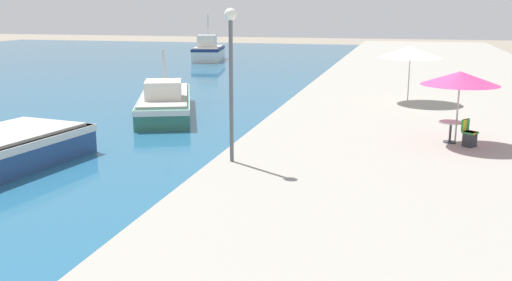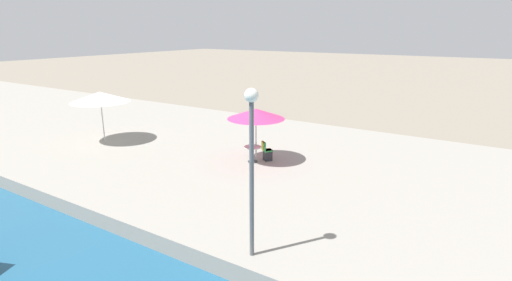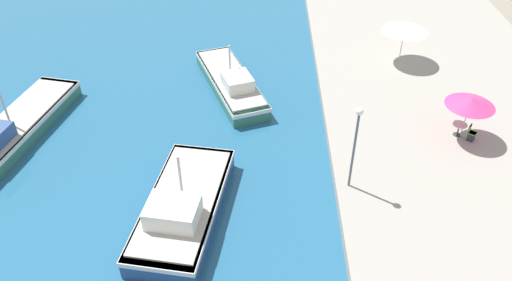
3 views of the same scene
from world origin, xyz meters
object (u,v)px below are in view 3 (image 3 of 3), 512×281
object	(u,v)px
fishing_boat_near	(183,206)
lamppost	(356,135)
cafe_table	(459,127)
cafe_umbrella_white	(405,28)
fishing_boat_far	(231,82)
cafe_chair_left	(471,135)
cafe_umbrella_pink	(471,102)
cafe_chair_right	(471,135)
fishing_boat_mid	(11,131)

from	to	relation	value
fishing_boat_near	lamppost	bearing A→B (deg)	20.99
fishing_boat_near	cafe_table	xyz separation A→B (m)	(14.56, 6.06, 0.38)
cafe_umbrella_white	cafe_table	size ratio (longest dim) A/B	3.88
lamppost	fishing_boat_far	bearing A→B (deg)	123.39
cafe_umbrella_white	lamppost	bearing A→B (deg)	-111.72
cafe_chair_left	lamppost	bearing A→B (deg)	-23.98
cafe_umbrella_pink	cafe_chair_right	distance (m)	2.00
cafe_table	lamppost	distance (m)	8.27
fishing_boat_mid	fishing_boat_near	bearing A→B (deg)	-17.54
fishing_boat_mid	cafe_chair_left	xyz separation A→B (m)	(25.64, -0.21, 0.25)
lamppost	fishing_boat_near	bearing A→B (deg)	-167.34
fishing_boat_near	cafe_chair_right	bearing A→B (deg)	28.77
fishing_boat_far	lamppost	world-z (taller)	lamppost
cafe_umbrella_pink	lamppost	bearing A→B (deg)	-148.18
cafe_umbrella_pink	fishing_boat_mid	bearing A→B (deg)	-179.64
cafe_chair_left	fishing_boat_far	bearing A→B (deg)	-75.39
fishing_boat_near	cafe_umbrella_pink	world-z (taller)	fishing_boat_near
fishing_boat_near	fishing_boat_far	world-z (taller)	fishing_boat_near
fishing_boat_near	fishing_boat_far	bearing A→B (deg)	90.44
cafe_table	cafe_chair_right	bearing A→B (deg)	-35.36
fishing_boat_mid	cafe_chair_right	xyz separation A→B (m)	(25.66, -0.18, 0.25)
cafe_table	cafe_chair_right	size ratio (longest dim) A/B	0.88
fishing_boat_near	fishing_boat_mid	bearing A→B (deg)	159.30
fishing_boat_near	cafe_chair_left	size ratio (longest dim) A/B	9.25
fishing_boat_near	fishing_boat_mid	world-z (taller)	fishing_boat_near
cafe_table	cafe_umbrella_pink	bearing A→B (deg)	-23.29
fishing_boat_near	cafe_chair_right	world-z (taller)	fishing_boat_near
fishing_boat_mid	cafe_umbrella_white	bearing A→B (deg)	32.29
fishing_boat_near	cafe_umbrella_white	world-z (taller)	fishing_boat_near
fishing_boat_mid	cafe_umbrella_white	size ratio (longest dim) A/B	3.54
cafe_umbrella_white	cafe_chair_right	xyz separation A→B (m)	(2.00, -9.17, -2.12)
cafe_table	fishing_boat_far	bearing A→B (deg)	157.45
fishing_boat_mid	fishing_boat_far	world-z (taller)	fishing_boat_far
cafe_umbrella_pink	cafe_chair_right	world-z (taller)	cafe_umbrella_pink
cafe_chair_left	cafe_umbrella_white	bearing A→B (deg)	-129.91
cafe_chair_left	cafe_chair_right	world-z (taller)	same
fishing_boat_near	cafe_chair_left	bearing A→B (deg)	28.71
cafe_chair_right	cafe_umbrella_white	bearing A→B (deg)	-132.31
fishing_boat_mid	cafe_umbrella_pink	world-z (taller)	fishing_boat_mid
cafe_umbrella_white	cafe_chair_left	bearing A→B (deg)	-77.82
fishing_boat_near	lamppost	xyz separation A→B (m)	(7.96, 1.79, 2.94)
fishing_boat_mid	cafe_table	bearing A→B (deg)	12.03
fishing_boat_mid	cafe_umbrella_pink	distance (m)	25.34
fishing_boat_far	cafe_umbrella_pink	world-z (taller)	fishing_boat_far
cafe_umbrella_white	cafe_table	distance (m)	9.07
fishing_boat_far	cafe_chair_left	bearing A→B (deg)	-44.47
cafe_chair_left	cafe_table	bearing A→B (deg)	-90.00
cafe_umbrella_pink	cafe_chair_left	size ratio (longest dim) A/B	2.87
cafe_chair_right	lamppost	size ratio (longest dim) A/B	0.20
cafe_table	lamppost	size ratio (longest dim) A/B	0.18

